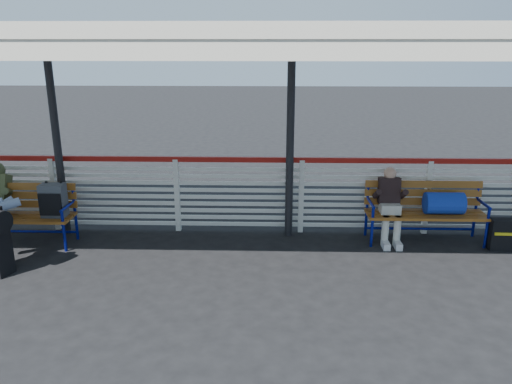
{
  "coord_description": "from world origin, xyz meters",
  "views": [
    {
      "loc": [
        1.5,
        -5.75,
        2.97
      ],
      "look_at": [
        1.3,
        1.0,
        0.94
      ],
      "focal_mm": 35.0,
      "sensor_mm": 36.0,
      "label": 1
    }
  ],
  "objects_px": {
    "companion_person": "(390,204)",
    "suitcase_side": "(501,235)",
    "bench_left": "(29,206)",
    "bench_right": "(434,205)"
  },
  "relations": [
    {
      "from": "companion_person",
      "to": "bench_right",
      "type": "bearing_deg",
      "value": 0.77
    },
    {
      "from": "bench_right",
      "to": "suitcase_side",
      "type": "xyz_separation_m",
      "value": [
        0.93,
        -0.31,
        -0.35
      ]
    },
    {
      "from": "bench_left",
      "to": "companion_person",
      "type": "xyz_separation_m",
      "value": [
        5.46,
        0.28,
        -0.01
      ]
    },
    {
      "from": "suitcase_side",
      "to": "bench_left",
      "type": "bearing_deg",
      "value": -178.38
    },
    {
      "from": "bench_left",
      "to": "suitcase_side",
      "type": "distance_m",
      "value": 7.07
    },
    {
      "from": "companion_person",
      "to": "suitcase_side",
      "type": "xyz_separation_m",
      "value": [
        1.6,
        -0.3,
        -0.36
      ]
    },
    {
      "from": "bench_left",
      "to": "bench_right",
      "type": "bearing_deg",
      "value": 2.67
    },
    {
      "from": "companion_person",
      "to": "suitcase_side",
      "type": "height_order",
      "value": "companion_person"
    },
    {
      "from": "bench_left",
      "to": "suitcase_side",
      "type": "xyz_separation_m",
      "value": [
        7.06,
        -0.02,
        -0.37
      ]
    },
    {
      "from": "bench_left",
      "to": "companion_person",
      "type": "relative_size",
      "value": 1.57
    }
  ]
}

